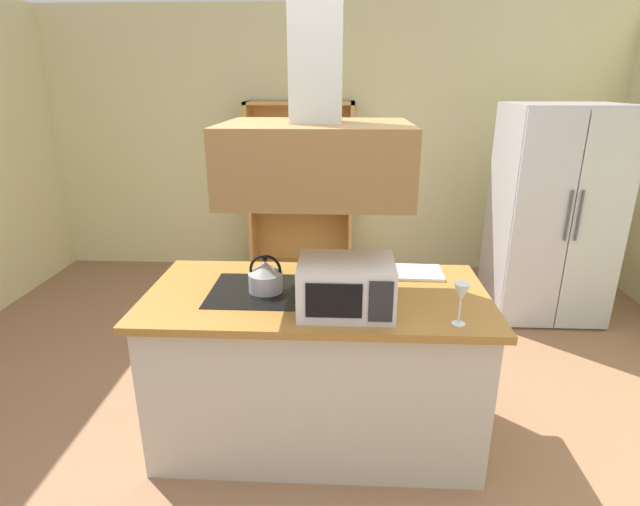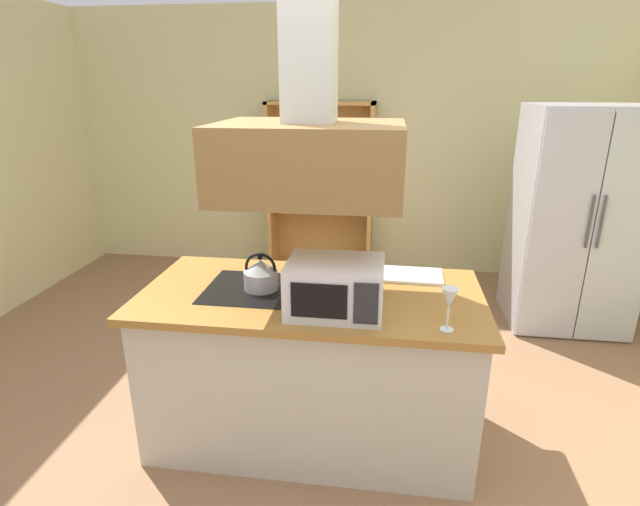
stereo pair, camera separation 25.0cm
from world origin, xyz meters
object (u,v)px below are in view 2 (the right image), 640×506
Objects in this scene: kettle at (261,274)px; wine_glass_on_counter at (449,299)px; dish_cabinet at (321,200)px; microwave at (335,287)px; cutting_board at (412,275)px; refrigerator at (575,220)px.

wine_glass_on_counter is at bearing -19.62° from kettle.
dish_cabinet reaches higher than kettle.
dish_cabinet is at bearing 90.77° from kettle.
wine_glass_on_counter is at bearing -13.14° from microwave.
cutting_board is at bearing 101.53° from wine_glass_on_counter.
refrigerator is at bearing 47.85° from microwave.
dish_cabinet is at bearing 108.23° from wine_glass_on_counter.
microwave is (0.43, -0.22, 0.04)m from kettle.
dish_cabinet is (-2.22, 0.93, -0.12)m from refrigerator.
wine_glass_on_counter is (-1.23, -2.06, 0.15)m from refrigerator.
cutting_board is (0.86, -2.36, 0.12)m from dish_cabinet.
dish_cabinet is 3.88× the size of microwave.
cutting_board is (-1.36, -1.43, 0.01)m from refrigerator.
cutting_board is (0.82, 0.29, -0.08)m from kettle.
refrigerator is 1.01× the size of dish_cabinet.
kettle is 0.45× the size of microwave.
wine_glass_on_counter reaches higher than cutting_board.
microwave reaches higher than wine_glass_on_counter.
microwave is at bearing -80.85° from dish_cabinet.
microwave is at bearing -132.15° from refrigerator.
dish_cabinet is 8.69× the size of kettle.
refrigerator is at bearing -22.82° from dish_cabinet.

